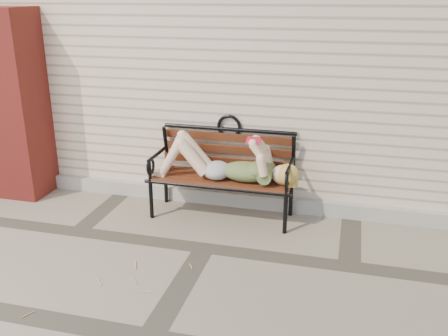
# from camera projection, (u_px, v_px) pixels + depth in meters

# --- Properties ---
(ground) EXTENTS (80.00, 80.00, 0.00)m
(ground) POSITION_uv_depth(u_px,v_px,m) (205.00, 248.00, 4.41)
(ground) COLOR #756B5A
(ground) RESTS_ON ground
(house_wall) EXTENTS (8.00, 4.00, 3.00)m
(house_wall) POSITION_uv_depth(u_px,v_px,m) (268.00, 42.00, 6.64)
(house_wall) COLOR beige
(house_wall) RESTS_ON ground
(foundation_strip) EXTENTS (8.00, 0.10, 0.15)m
(foundation_strip) POSITION_uv_depth(u_px,v_px,m) (231.00, 198.00, 5.27)
(foundation_strip) COLOR #A6A296
(foundation_strip) RESTS_ON ground
(brick_pillar) EXTENTS (0.50, 0.50, 2.00)m
(brick_pillar) POSITION_uv_depth(u_px,v_px,m) (17.00, 105.00, 5.31)
(brick_pillar) COLOR maroon
(brick_pillar) RESTS_ON ground
(garden_bench) EXTENTS (1.52, 0.60, 0.98)m
(garden_bench) POSITION_uv_depth(u_px,v_px,m) (224.00, 162.00, 4.93)
(garden_bench) COLOR black
(garden_bench) RESTS_ON ground
(reading_woman) EXTENTS (1.43, 0.32, 0.45)m
(reading_woman) POSITION_uv_depth(u_px,v_px,m) (222.00, 163.00, 4.81)
(reading_woman) COLOR #093641
(reading_woman) RESTS_ON ground
(straw_scatter) EXTENTS (2.91, 1.74, 0.01)m
(straw_scatter) POSITION_uv_depth(u_px,v_px,m) (78.00, 293.00, 3.75)
(straw_scatter) COLOR tan
(straw_scatter) RESTS_ON ground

